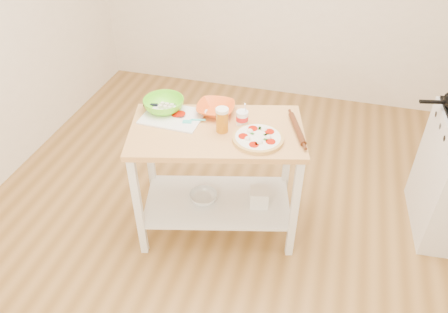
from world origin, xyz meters
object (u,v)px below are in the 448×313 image
at_px(pizza, 258,138).
at_px(cutting_board, 173,116).
at_px(spatula, 193,121).
at_px(prep_island, 217,160).
at_px(shelf_bin, 259,197).
at_px(orange_bowl, 216,109).
at_px(knife, 157,105).
at_px(green_bowl, 164,105).
at_px(yogurt_tub, 242,118).
at_px(beer_pint, 222,120).
at_px(rolling_pin, 297,129).
at_px(shelf_glass_bowl, 204,197).

distance_m(pizza, cutting_board, 0.63).
bearing_deg(spatula, prep_island, -23.06).
height_order(spatula, shelf_bin, spatula).
xyz_separation_m(prep_island, orange_bowl, (-0.06, 0.19, 0.28)).
distance_m(pizza, knife, 0.79).
relative_size(cutting_board, green_bowl, 1.47).
height_order(knife, shelf_bin, knife).
bearing_deg(cutting_board, yogurt_tub, 6.97).
distance_m(cutting_board, spatula, 0.16).
height_order(beer_pint, rolling_pin, beer_pint).
relative_size(yogurt_tub, shelf_bin, 1.30).
height_order(prep_island, orange_bowl, orange_bowl).
bearing_deg(shelf_bin, pizza, -99.25).
relative_size(shelf_glass_bowl, shelf_bin, 1.55).
xyz_separation_m(pizza, cutting_board, (-0.62, 0.11, -0.01)).
bearing_deg(yogurt_tub, beer_pint, -133.17).
height_order(spatula, orange_bowl, orange_bowl).
bearing_deg(green_bowl, beer_pint, -17.00).
relative_size(green_bowl, rolling_pin, 0.82).
bearing_deg(orange_bowl, knife, -175.36).
xyz_separation_m(prep_island, cutting_board, (-0.33, 0.06, 0.26)).
xyz_separation_m(beer_pint, shelf_bin, (0.26, 0.06, -0.66)).
relative_size(spatula, shelf_bin, 1.10).
relative_size(pizza, shelf_glass_bowl, 1.59).
height_order(knife, green_bowl, green_bowl).
bearing_deg(prep_island, spatula, 169.22).
relative_size(pizza, green_bowl, 1.16).
xyz_separation_m(pizza, shelf_glass_bowl, (-0.38, 0.02, -0.62)).
height_order(pizza, rolling_pin, pizza).
relative_size(knife, shelf_glass_bowl, 1.27).
distance_m(cutting_board, beer_pint, 0.39).
height_order(pizza, beer_pint, beer_pint).
relative_size(green_bowl, beer_pint, 1.68).
relative_size(rolling_pin, shelf_bin, 2.58).
relative_size(orange_bowl, yogurt_tub, 1.50).
bearing_deg(pizza, prep_island, 170.56).
xyz_separation_m(prep_island, spatula, (-0.17, 0.03, 0.27)).
bearing_deg(knife, shelf_bin, -23.46).
distance_m(cutting_board, orange_bowl, 0.30).
distance_m(knife, rolling_pin, 0.99).
distance_m(green_bowl, rolling_pin, 0.93).
bearing_deg(spatula, orange_bowl, 42.90).
bearing_deg(prep_island, shelf_glass_bowl, -165.12).
height_order(spatula, shelf_glass_bowl, spatula).
bearing_deg(yogurt_tub, cutting_board, -175.24).
relative_size(cutting_board, rolling_pin, 1.20).
distance_m(rolling_pin, shelf_bin, 0.63).
bearing_deg(beer_pint, pizza, -8.95).
relative_size(green_bowl, shelf_glass_bowl, 1.36).
bearing_deg(rolling_pin, knife, 177.45).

